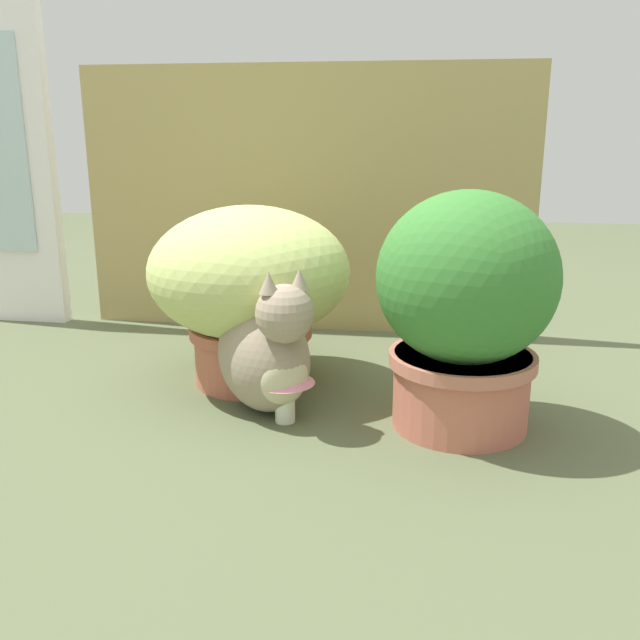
{
  "coord_description": "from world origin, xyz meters",
  "views": [
    {
      "loc": [
        0.31,
        -1.33,
        0.56
      ],
      "look_at": [
        0.1,
        0.0,
        0.18
      ],
      "focal_mm": 38.98,
      "sensor_mm": 36.0,
      "label": 1
    }
  ],
  "objects_px": {
    "leafy_planter": "(465,305)",
    "cat": "(267,353)",
    "grass_planter": "(250,284)",
    "mushroom_ornament_pink": "(285,375)"
  },
  "relations": [
    {
      "from": "cat",
      "to": "mushroom_ornament_pink",
      "type": "height_order",
      "value": "cat"
    },
    {
      "from": "mushroom_ornament_pink",
      "to": "cat",
      "type": "bearing_deg",
      "value": 132.42
    },
    {
      "from": "leafy_planter",
      "to": "cat",
      "type": "bearing_deg",
      "value": 177.67
    },
    {
      "from": "grass_planter",
      "to": "mushroom_ornament_pink",
      "type": "xyz_separation_m",
      "value": [
        0.12,
        -0.21,
        -0.13
      ]
    },
    {
      "from": "leafy_planter",
      "to": "mushroom_ornament_pink",
      "type": "relative_size",
      "value": 3.46
    },
    {
      "from": "leafy_planter",
      "to": "cat",
      "type": "xyz_separation_m",
      "value": [
        -0.38,
        0.02,
        -0.12
      ]
    },
    {
      "from": "grass_planter",
      "to": "mushroom_ornament_pink",
      "type": "bearing_deg",
      "value": -60.23
    },
    {
      "from": "grass_planter",
      "to": "cat",
      "type": "relative_size",
      "value": 1.18
    },
    {
      "from": "grass_planter",
      "to": "leafy_planter",
      "type": "relative_size",
      "value": 0.97
    },
    {
      "from": "cat",
      "to": "leafy_planter",
      "type": "bearing_deg",
      "value": -2.33
    }
  ]
}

